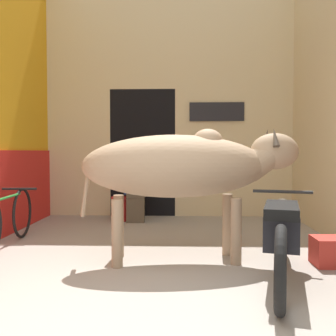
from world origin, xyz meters
name	(u,v)px	position (x,y,z in m)	size (l,w,h in m)	color
ground_plane	(149,315)	(0.00, 0.00, 0.00)	(30.00, 30.00, 0.00)	#9E9389
wall_back_with_doorway	(160,120)	(-0.17, 4.46, 1.72)	(4.30, 0.93, 4.12)	beige
cow	(185,167)	(0.26, 1.38, 0.98)	(2.32, 0.91, 1.39)	tan
motorcycle_near	(282,233)	(1.09, 0.73, 0.43)	(0.73, 2.03, 0.75)	black
bicycle	(7,219)	(-1.85, 1.88, 0.34)	(0.44, 1.68, 0.67)	black
shopkeeper_seated	(136,186)	(-0.51, 3.66, 0.58)	(0.40, 0.33, 1.13)	brown
plastic_stool	(121,208)	(-0.77, 3.68, 0.21)	(0.32, 0.32, 0.39)	red
crate	(336,252)	(1.76, 1.25, 0.14)	(0.44, 0.32, 0.28)	red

